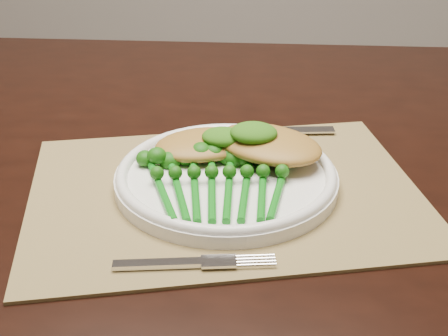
# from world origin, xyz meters

# --- Properties ---
(dining_table) EXTENTS (1.63, 0.96, 0.75)m
(dining_table) POSITION_xyz_m (0.01, -0.11, 0.38)
(dining_table) COLOR black
(dining_table) RESTS_ON ground
(placemat) EXTENTS (0.53, 0.44, 0.00)m
(placemat) POSITION_xyz_m (0.10, -0.25, 0.75)
(placemat) COLOR olive
(placemat) RESTS_ON dining_table
(dinner_plate) EXTENTS (0.27, 0.27, 0.02)m
(dinner_plate) POSITION_xyz_m (0.10, -0.24, 0.77)
(dinner_plate) COLOR white
(dinner_plate) RESTS_ON placemat
(knife) EXTENTS (0.21, 0.05, 0.01)m
(knife) POSITION_xyz_m (0.11, -0.09, 0.76)
(knife) COLOR silver
(knife) RESTS_ON placemat
(fork) EXTENTS (0.16, 0.04, 0.00)m
(fork) POSITION_xyz_m (0.10, -0.40, 0.76)
(fork) COLOR silver
(fork) RESTS_ON placemat
(chicken_fillet_left) EXTENTS (0.15, 0.13, 0.02)m
(chicken_fillet_left) POSITION_xyz_m (0.07, -0.19, 0.78)
(chicken_fillet_left) COLOR #AA7B31
(chicken_fillet_left) RESTS_ON dinner_plate
(chicken_fillet_right) EXTENTS (0.17, 0.15, 0.03)m
(chicken_fillet_right) POSITION_xyz_m (0.15, -0.19, 0.79)
(chicken_fillet_right) COLOR #AA7B31
(chicken_fillet_right) RESTS_ON dinner_plate
(pesto_dollop_left) EXTENTS (0.05, 0.04, 0.02)m
(pesto_dollop_left) POSITION_xyz_m (0.09, -0.19, 0.80)
(pesto_dollop_left) COLOR #1C4D0B
(pesto_dollop_left) RESTS_ON chicken_fillet_left
(pesto_dollop_right) EXTENTS (0.06, 0.05, 0.02)m
(pesto_dollop_right) POSITION_xyz_m (0.13, -0.20, 0.81)
(pesto_dollop_right) COLOR #1C4D0B
(pesto_dollop_right) RESTS_ON chicken_fillet_right
(broccolini_bundle) EXTENTS (0.18, 0.20, 0.04)m
(broccolini_bundle) POSITION_xyz_m (0.10, -0.28, 0.77)
(broccolini_bundle) COLOR #0D6812
(broccolini_bundle) RESTS_ON dinner_plate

